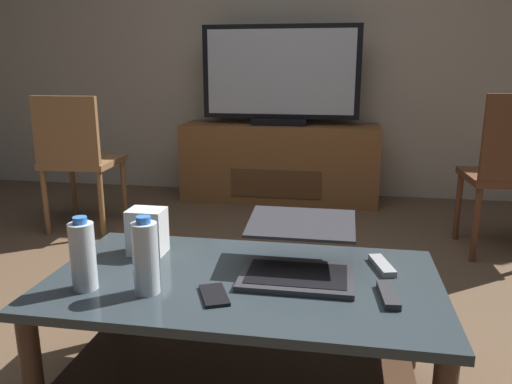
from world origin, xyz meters
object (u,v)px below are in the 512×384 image
at_px(dining_chair, 512,168).
at_px(cell_phone, 214,295).
at_px(coffee_table, 243,316).
at_px(tv_remote, 388,295).
at_px(media_cabinet, 280,163).
at_px(water_bottle_near, 83,255).
at_px(router_box, 147,231).
at_px(water_bottle_far, 146,257).
at_px(soundbar_remote, 382,265).
at_px(side_chair, 77,155).
at_px(television, 280,77).
at_px(laptop, 299,254).

xyz_separation_m(dining_chair, cell_phone, (-1.28, -1.67, -0.08)).
bearing_deg(coffee_table, tv_remote, -9.04).
xyz_separation_m(media_cabinet, water_bottle_near, (-0.24, -2.72, 0.23)).
relative_size(dining_chair, cell_phone, 6.71).
relative_size(router_box, water_bottle_near, 0.72).
xyz_separation_m(dining_chair, water_bottle_far, (-1.48, -1.67, 0.02)).
height_order(media_cabinet, router_box, media_cabinet).
bearing_deg(soundbar_remote, water_bottle_near, -175.49).
xyz_separation_m(side_chair, water_bottle_near, (0.96, -1.69, 0.03)).
relative_size(tv_remote, soundbar_remote, 1.00).
bearing_deg(cell_phone, television, 69.40).
relative_size(side_chair, router_box, 5.61).
bearing_deg(tv_remote, cell_phone, -176.45).
xyz_separation_m(dining_chair, tv_remote, (-0.79, -1.59, -0.08)).
distance_m(cell_phone, soundbar_remote, 0.57).
bearing_deg(water_bottle_far, laptop, 27.47).
bearing_deg(water_bottle_near, laptop, 20.27).
xyz_separation_m(water_bottle_near, tv_remote, (0.88, 0.09, -0.09)).
distance_m(laptop, cell_phone, 0.31).
bearing_deg(coffee_table, media_cabinet, 94.65).
distance_m(water_bottle_far, cell_phone, 0.23).
distance_m(coffee_table, cell_phone, 0.21).
height_order(water_bottle_near, cell_phone, water_bottle_near).
height_order(water_bottle_far, cell_phone, water_bottle_far).
height_order(laptop, cell_phone, laptop).
bearing_deg(side_chair, dining_chair, -0.33).
xyz_separation_m(dining_chair, water_bottle_near, (-1.67, -1.68, 0.02)).
xyz_separation_m(router_box, tv_remote, (0.81, -0.22, -0.07)).
bearing_deg(water_bottle_far, cell_phone, 1.35).
distance_m(coffee_table, dining_chair, 1.97).
distance_m(water_bottle_near, cell_phone, 0.40).
relative_size(water_bottle_near, tv_remote, 1.39).
xyz_separation_m(coffee_table, tv_remote, (0.44, -0.07, 0.14)).
bearing_deg(router_box, side_chair, 126.71).
distance_m(media_cabinet, laptop, 2.53).
distance_m(coffee_table, tv_remote, 0.46).
bearing_deg(soundbar_remote, tv_remote, -104.11).
height_order(media_cabinet, water_bottle_near, water_bottle_near).
bearing_deg(dining_chair, router_box, -139.48).
bearing_deg(media_cabinet, router_box, -93.93).
xyz_separation_m(water_bottle_near, water_bottle_far, (0.19, 0.01, 0.00)).
bearing_deg(side_chair, television, 39.98).
relative_size(side_chair, soundbar_remote, 5.63).
xyz_separation_m(laptop, water_bottle_far, (-0.42, -0.22, 0.05)).
relative_size(dining_chair, water_bottle_far, 4.04).
bearing_deg(television, media_cabinet, 90.00).
xyz_separation_m(coffee_table, soundbar_remote, (0.43, 0.15, 0.14)).
xyz_separation_m(coffee_table, water_bottle_near, (-0.45, -0.16, 0.24)).
bearing_deg(laptop, dining_chair, 53.84).
bearing_deg(cell_phone, coffee_table, 44.92).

